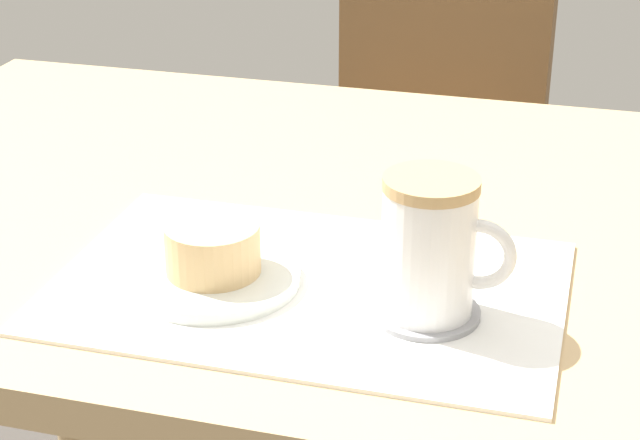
{
  "coord_description": "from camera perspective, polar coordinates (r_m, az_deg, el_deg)",
  "views": [
    {
      "loc": [
        0.31,
        -0.99,
        1.18
      ],
      "look_at": [
        0.07,
        -0.14,
        0.77
      ],
      "focal_mm": 60.0,
      "sensor_mm": 36.0,
      "label": 1
    }
  ],
  "objects": [
    {
      "name": "dining_table",
      "position": [
        1.17,
        -1.62,
        -2.69
      ],
      "size": [
        1.1,
        0.79,
        0.72
      ],
      "color": "tan",
      "rests_on": "ground_plane"
    },
    {
      "name": "wooden_chair",
      "position": [
        1.88,
        5.2,
        2.98
      ],
      "size": [
        0.48,
        0.48,
        0.87
      ],
      "rotation": [
        0.0,
        0.0,
        3.0
      ],
      "color": "brown",
      "rests_on": "ground_plane"
    },
    {
      "name": "placemat",
      "position": [
        0.96,
        -0.64,
        -3.57
      ],
      "size": [
        0.45,
        0.3,
        0.0
      ],
      "primitive_type": "cube",
      "color": "white",
      "rests_on": "dining_table"
    },
    {
      "name": "pastry_plate",
      "position": [
        0.96,
        -5.67,
        -3.03
      ],
      "size": [
        0.16,
        0.16,
        0.01
      ],
      "primitive_type": "cylinder",
      "color": "silver",
      "rests_on": "placemat"
    },
    {
      "name": "pastry",
      "position": [
        0.95,
        -5.74,
        -1.5
      ],
      "size": [
        0.09,
        0.09,
        0.05
      ],
      "primitive_type": "cylinder",
      "color": "#E5BC7F",
      "rests_on": "pastry_plate"
    },
    {
      "name": "coffee_coaster",
      "position": [
        0.92,
        5.64,
        -4.9
      ],
      "size": [
        0.09,
        0.09,
        0.0
      ],
      "primitive_type": "cylinder",
      "color": "#99999E",
      "rests_on": "placemat"
    },
    {
      "name": "coffee_mug",
      "position": [
        0.89,
        5.96,
        -1.38
      ],
      "size": [
        0.11,
        0.08,
        0.12
      ],
      "color": "white",
      "rests_on": "coffee_coaster"
    }
  ]
}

